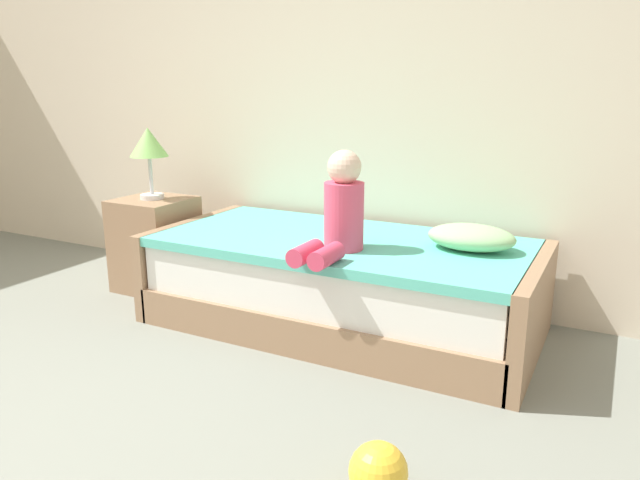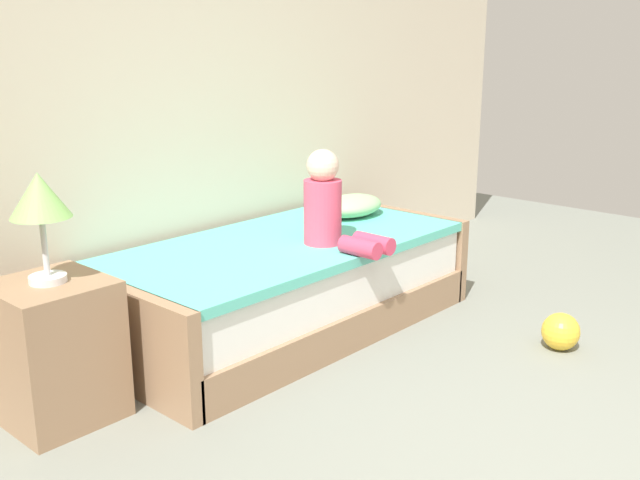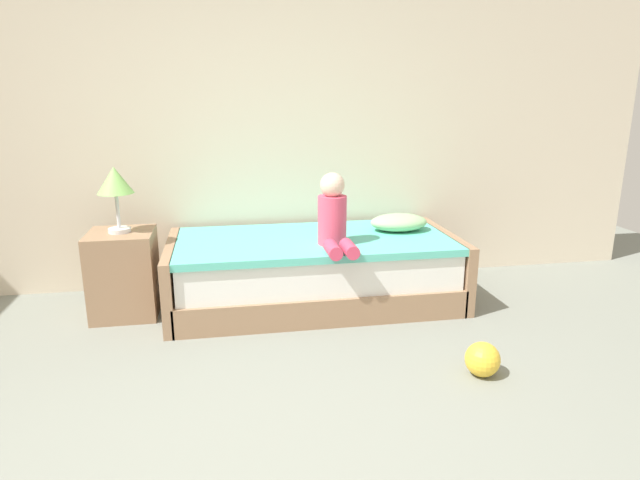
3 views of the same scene
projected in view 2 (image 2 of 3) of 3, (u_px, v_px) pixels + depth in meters
wall_rear at (102, 60)px, 3.63m from camera, size 7.20×0.10×2.90m
bed at (286, 285)px, 4.03m from camera, size 2.11×1.00×0.50m
nightstand at (55, 351)px, 3.06m from camera, size 0.44×0.44×0.60m
table_lamp at (40, 201)px, 2.89m from camera, size 0.24×0.24×0.45m
child_figure at (330, 207)px, 3.83m from camera, size 0.20×0.51×0.50m
pillow at (352, 206)px, 4.49m from camera, size 0.44×0.30×0.13m
toy_ball at (561, 331)px, 3.79m from camera, size 0.19×0.19×0.19m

